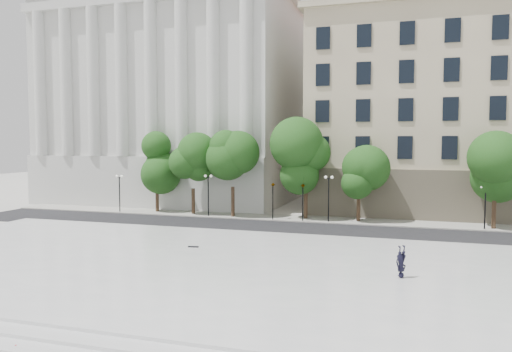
% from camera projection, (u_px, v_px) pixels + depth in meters
% --- Properties ---
extents(ground, '(160.00, 160.00, 0.00)m').
position_uv_depth(ground, '(166.00, 283.00, 27.16)').
color(ground, beige).
rests_on(ground, ground).
extents(plaza, '(44.00, 22.00, 0.45)m').
position_uv_depth(plaza, '(190.00, 266.00, 30.00)').
color(plaza, silver).
rests_on(plaza, ground).
extents(street, '(60.00, 8.00, 0.02)m').
position_uv_depth(street, '(261.00, 228.00, 44.29)').
color(street, black).
rests_on(street, ground).
extents(far_sidewalk, '(60.00, 4.00, 0.12)m').
position_uv_depth(far_sidewalk, '(279.00, 217.00, 50.00)').
color(far_sidewalk, '#A8A49B').
rests_on(far_sidewalk, ground).
extents(building_west, '(31.50, 27.65, 25.60)m').
position_uv_depth(building_west, '(186.00, 103.00, 68.04)').
color(building_west, beige).
rests_on(building_west, ground).
extents(building_east, '(36.00, 26.15, 23.00)m').
position_uv_depth(building_east, '(479.00, 111.00, 57.48)').
color(building_east, '#C3B795').
rests_on(building_east, ground).
extents(traffic_light_west, '(0.50, 1.71, 4.18)m').
position_uv_depth(traffic_light_west, '(273.00, 183.00, 48.17)').
color(traffic_light_west, black).
rests_on(traffic_light_west, ground).
extents(traffic_light_east, '(1.06, 1.77, 4.21)m').
position_uv_depth(traffic_light_east, '(303.00, 183.00, 47.29)').
color(traffic_light_east, black).
rests_on(traffic_light_east, ground).
extents(person_lying, '(1.62, 1.72, 0.47)m').
position_uv_depth(person_lying, '(401.00, 273.00, 26.49)').
color(person_lying, black).
rests_on(person_lying, plaza).
extents(skateboard, '(0.74, 0.32, 0.07)m').
position_uv_depth(skateboard, '(193.00, 247.00, 34.15)').
color(skateboard, black).
rests_on(skateboard, plaza).
extents(plaza_steps, '(44.00, 3.00, 0.30)m').
position_uv_depth(plaza_steps, '(55.00, 344.00, 18.67)').
color(plaza_steps, silver).
rests_on(plaza_steps, ground).
extents(street_trees, '(37.07, 5.44, 7.87)m').
position_uv_depth(street_trees, '(287.00, 164.00, 49.00)').
color(street_trees, '#382619').
rests_on(street_trees, ground).
extents(lamp_posts, '(37.01, 0.28, 4.47)m').
position_uv_depth(lamp_posts, '(273.00, 190.00, 48.53)').
color(lamp_posts, black).
rests_on(lamp_posts, ground).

